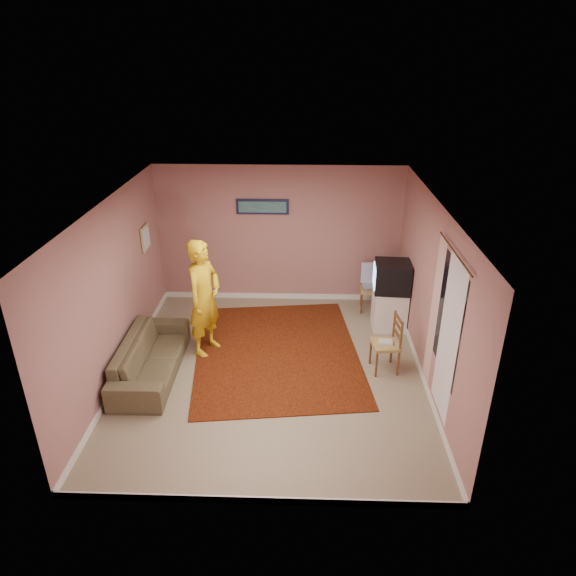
{
  "coord_description": "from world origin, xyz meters",
  "views": [
    {
      "loc": [
        0.45,
        -6.49,
        4.49
      ],
      "look_at": [
        0.22,
        0.6,
        1.12
      ],
      "focal_mm": 32.0,
      "sensor_mm": 36.0,
      "label": 1
    }
  ],
  "objects_px": {
    "chair_a": "(372,284)",
    "sofa": "(151,357)",
    "crt_tv": "(392,277)",
    "person": "(204,298)",
    "chair_b": "(386,338)",
    "tv_cabinet": "(389,309)"
  },
  "relations": [
    {
      "from": "crt_tv",
      "to": "person",
      "type": "bearing_deg",
      "value": -160.35
    },
    {
      "from": "crt_tv",
      "to": "chair_b",
      "type": "bearing_deg",
      "value": -97.05
    },
    {
      "from": "chair_b",
      "to": "tv_cabinet",
      "type": "bearing_deg",
      "value": 161.0
    },
    {
      "from": "tv_cabinet",
      "to": "chair_b",
      "type": "relative_size",
      "value": 1.44
    },
    {
      "from": "tv_cabinet",
      "to": "sofa",
      "type": "height_order",
      "value": "tv_cabinet"
    },
    {
      "from": "crt_tv",
      "to": "chair_a",
      "type": "distance_m",
      "value": 0.8
    },
    {
      "from": "chair_a",
      "to": "chair_b",
      "type": "distance_m",
      "value": 1.95
    },
    {
      "from": "chair_a",
      "to": "person",
      "type": "relative_size",
      "value": 0.25
    },
    {
      "from": "sofa",
      "to": "chair_a",
      "type": "bearing_deg",
      "value": -59.16
    },
    {
      "from": "person",
      "to": "crt_tv",
      "type": "bearing_deg",
      "value": -49.33
    },
    {
      "from": "sofa",
      "to": "person",
      "type": "bearing_deg",
      "value": -48.01
    },
    {
      "from": "crt_tv",
      "to": "chair_b",
      "type": "relative_size",
      "value": 1.28
    },
    {
      "from": "chair_a",
      "to": "crt_tv",
      "type": "bearing_deg",
      "value": -65.21
    },
    {
      "from": "crt_tv",
      "to": "person",
      "type": "xyz_separation_m",
      "value": [
        -3.02,
        -0.86,
        -0.02
      ]
    },
    {
      "from": "sofa",
      "to": "tv_cabinet",
      "type": "bearing_deg",
      "value": -68.59
    },
    {
      "from": "tv_cabinet",
      "to": "person",
      "type": "distance_m",
      "value": 3.2
    },
    {
      "from": "tv_cabinet",
      "to": "person",
      "type": "relative_size",
      "value": 0.37
    },
    {
      "from": "chair_b",
      "to": "person",
      "type": "bearing_deg",
      "value": -107.28
    },
    {
      "from": "chair_a",
      "to": "chair_b",
      "type": "bearing_deg",
      "value": -86.27
    },
    {
      "from": "tv_cabinet",
      "to": "chair_a",
      "type": "height_order",
      "value": "chair_a"
    },
    {
      "from": "chair_a",
      "to": "sofa",
      "type": "relative_size",
      "value": 0.23
    },
    {
      "from": "tv_cabinet",
      "to": "person",
      "type": "xyz_separation_m",
      "value": [
        -3.03,
        -0.86,
        0.59
      ]
    }
  ]
}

